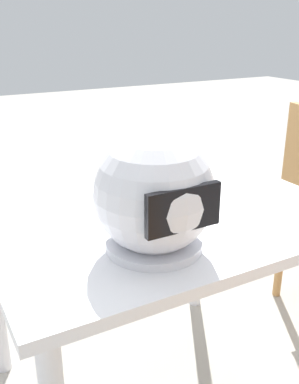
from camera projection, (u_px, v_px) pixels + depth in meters
The scene contains 4 objects.
dining_table at pixel (152, 232), 1.31m from camera, with size 0.97×0.84×0.71m.
pizza_plate at pixel (147, 191), 1.36m from camera, with size 0.28×0.28×0.01m, color white.
pizza at pixel (146, 186), 1.35m from camera, with size 0.23×0.23×0.05m.
motorcycle_helmet at pixel (154, 196), 0.98m from camera, with size 0.27×0.27×0.27m.
Camera 1 is at (0.58, 1.03, 1.20)m, focal length 41.37 mm.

